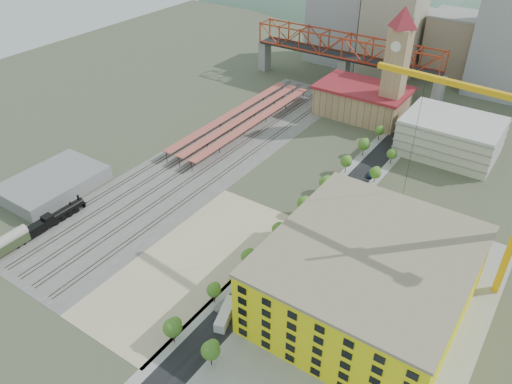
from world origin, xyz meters
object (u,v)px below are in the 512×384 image
Objects in this scene: clock_tower at (398,57)px; site_trailer_b at (274,264)px; construction_building at (367,278)px; site_trailer_d at (294,243)px; site_trailer_c at (287,250)px; car_0 at (221,305)px; locomotive at (57,216)px; site_trailer_a at (226,314)px.

clock_tower reaches higher than site_trailer_b.
construction_building is 29.08m from site_trailer_d.
construction_building is 5.52× the size of site_trailer_c.
site_trailer_d is at bearing 88.58° from car_0.
site_trailer_c is at bearing 22.16° from locomotive.
car_0 is (-3.00, -30.52, -0.46)m from site_trailer_d.
construction_building is at bearing -23.12° from site_trailer_d.
clock_tower is 5.93× the size of site_trailer_b.
clock_tower is 125.76m from site_trailer_a.
clock_tower is at bearing 110.18° from site_trailer_b.
site_trailer_a reaches higher than site_trailer_c.
site_trailer_c is at bearing 87.76° from car_0.
site_trailer_c is (66.00, 26.88, -0.79)m from locomotive.
site_trailer_d is at bearing 25.00° from locomotive.
locomotive is 2.39× the size of site_trailer_c.
locomotive reaches higher than site_trailer_b.
site_trailer_d is (0.00, 3.90, -0.02)m from site_trailer_c.
clock_tower is 5.17× the size of site_trailer_a.
car_0 is at bearing -83.06° from site_trailer_b.
construction_building is 27.95m from site_trailer_c.
clock_tower reaches higher than car_0.
locomotive is 72.83m from site_trailer_d.
site_trailer_b reaches higher than car_0.
site_trailer_b is at bearing -178.24° from construction_building.
locomotive reaches higher than site_trailer_c.
site_trailer_a is 3.72m from car_0.
site_trailer_a is 28.74m from site_trailer_c.
site_trailer_b is at bearing -85.46° from clock_tower.
site_trailer_a is 1.11× the size of site_trailer_d.
construction_building is at bearing 39.30° from car_0.
car_0 is (-3.00, -26.62, -0.48)m from site_trailer_c.
car_0 is (-29.00, -20.39, -8.64)m from construction_building.
site_trailer_b is at bearing 85.49° from car_0.
locomotive is 2.50× the size of site_trailer_b.
clock_tower is at bearing 75.68° from site_trailer_a.
clock_tower is 98.02m from site_trailer_c.
site_trailer_a is at bearing -1.61° from locomotive.
construction_building reaches higher than site_trailer_c.
clock_tower is 107.36m from construction_building.
site_trailer_c is at bearing 105.65° from site_trailer_b.
site_trailer_c is (0.00, 28.74, -0.12)m from site_trailer_a.
site_trailer_b is at bearing 71.94° from site_trailer_a.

